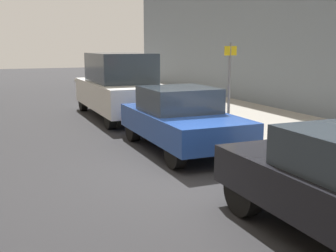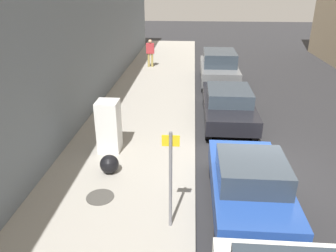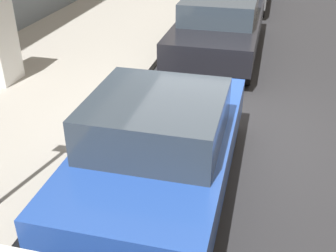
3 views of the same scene
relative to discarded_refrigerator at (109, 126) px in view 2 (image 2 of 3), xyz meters
name	(u,v)px [view 2 (image 2 of 3)]	position (x,y,z in m)	size (l,w,h in m)	color
ground_plane	(253,169)	(4.45, -0.65, -0.98)	(80.00, 80.00, 0.00)	#28282B
sidewalk_slab	(126,162)	(0.61, -0.65, -0.90)	(4.25, 44.00, 0.15)	#9E998E
building_facade_near	(3,39)	(-2.51, -0.65, 2.74)	(2.00, 39.60, 7.45)	slate
discarded_refrigerator	(109,126)	(0.00, 0.00, 0.00)	(0.67, 0.70, 1.65)	white
manhole_cover	(100,197)	(0.33, -2.55, -0.82)	(0.70, 0.70, 0.02)	#47443F
street_sign_post	(171,176)	(2.17, -3.44, 0.46)	(0.36, 0.07, 2.29)	slate
trash_bag	(109,164)	(0.30, -1.36, -0.56)	(0.54, 0.54, 0.54)	black
pedestrian_walking_far	(150,51)	(-0.10, 11.31, 0.16)	(0.49, 0.23, 1.70)	#A8934C
parked_hatchback_blue	(249,183)	(3.99, -2.49, -0.25)	(1.76, 3.81, 1.43)	#23479E
parked_sedan_dark	(228,103)	(3.99, 3.06, -0.24)	(1.86, 4.73, 1.41)	black
parked_suv_gray	(219,67)	(3.99, 8.42, -0.08)	(1.91, 4.43, 1.75)	slate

